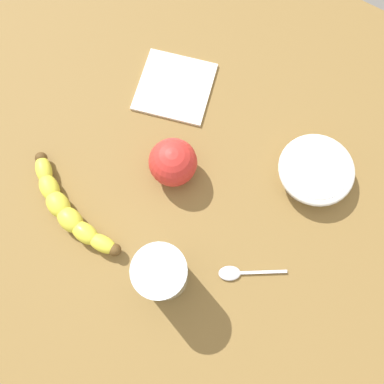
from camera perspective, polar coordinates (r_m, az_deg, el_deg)
wooden_tabletop at (r=66.93cm, az=-6.18°, el=-3.57°), size 120.00×120.00×3.00cm
banana at (r=66.73cm, az=-18.15°, el=-2.50°), size 22.14×9.63×3.58cm
smoothie_glass at (r=57.72cm, az=-4.51°, el=-12.14°), size 7.71×7.71×12.35cm
ceramic_bowl at (r=68.10cm, az=17.95°, el=2.99°), size 12.90×12.90×3.78cm
apple_fruit at (r=63.49cm, az=-2.87°, el=4.46°), size 8.18×8.18×8.18cm
teaspoon at (r=63.58cm, az=6.29°, el=-12.00°), size 10.12×7.42×0.80cm
folded_napkin at (r=74.26cm, az=-2.59°, el=15.52°), size 16.69×16.65×0.60cm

